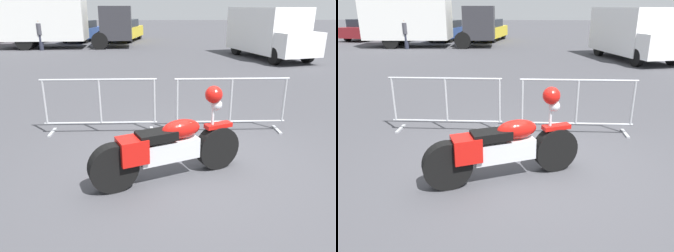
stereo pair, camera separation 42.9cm
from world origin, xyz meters
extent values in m
plane|color=#424247|center=(0.00, 0.00, 0.00)|extent=(120.00, 120.00, 0.00)
cylinder|color=black|center=(0.30, -0.05, 0.33)|extent=(0.68, 0.43, 0.66)
cylinder|color=black|center=(-1.18, -0.68, 0.33)|extent=(0.68, 0.43, 0.66)
cube|color=silver|center=(-0.44, -0.36, 0.44)|extent=(0.90, 0.57, 0.29)
ellipsoid|color=red|center=(-0.27, -0.29, 0.73)|extent=(0.64, 0.48, 0.27)
cube|color=black|center=(-0.61, -0.44, 0.68)|extent=(0.61, 0.48, 0.12)
cube|color=red|center=(-0.93, -0.57, 0.54)|extent=(0.47, 0.45, 0.33)
cube|color=red|center=(0.30, -0.05, 0.68)|extent=(0.44, 0.30, 0.06)
cylinder|color=silver|center=(0.21, -0.09, 0.82)|extent=(0.05, 0.05, 0.47)
sphere|color=silver|center=(0.25, -0.07, 1.01)|extent=(0.17, 0.17, 0.17)
sphere|color=red|center=(0.21, -0.09, 1.16)|extent=(0.25, 0.25, 0.25)
cylinder|color=#9EA0A5|center=(-1.69, 1.50, 1.05)|extent=(2.18, 0.06, 0.04)
cylinder|color=#9EA0A5|center=(-1.69, 1.50, 0.20)|extent=(2.18, 0.06, 0.04)
cylinder|color=#9EA0A5|center=(-2.73, 1.49, 0.62)|extent=(0.04, 0.04, 0.85)
cylinder|color=#9EA0A5|center=(-1.69, 1.50, 0.62)|extent=(0.04, 0.04, 0.85)
cylinder|color=#9EA0A5|center=(-0.66, 1.50, 0.62)|extent=(0.04, 0.04, 0.85)
cube|color=#9EA0A5|center=(-2.66, 1.49, 0.01)|extent=(0.06, 0.44, 0.03)
cube|color=#9EA0A5|center=(-0.73, 1.50, 0.01)|extent=(0.06, 0.44, 0.03)
cylinder|color=#9EA0A5|center=(0.82, 1.50, 1.05)|extent=(2.18, 0.06, 0.04)
cylinder|color=#9EA0A5|center=(0.82, 1.50, 0.20)|extent=(2.18, 0.06, 0.04)
cylinder|color=#9EA0A5|center=(-0.22, 1.49, 0.62)|extent=(0.04, 0.04, 0.85)
cylinder|color=#9EA0A5|center=(0.82, 1.50, 0.62)|extent=(0.04, 0.04, 0.85)
cylinder|color=#9EA0A5|center=(1.86, 1.50, 0.62)|extent=(0.04, 0.04, 0.85)
cube|color=#9EA0A5|center=(-0.15, 1.49, 0.01)|extent=(0.06, 0.44, 0.03)
cube|color=#9EA0A5|center=(1.79, 1.50, 0.01)|extent=(0.06, 0.44, 0.03)
cube|color=silver|center=(-7.35, 15.70, 1.73)|extent=(5.13, 2.59, 2.50)
cube|color=#2D2D33|center=(-3.06, 15.96, 1.43)|extent=(1.93, 2.29, 1.90)
cylinder|color=black|center=(-4.04, 16.87, 0.48)|extent=(0.97, 0.34, 0.96)
cylinder|color=black|center=(-3.93, 14.94, 0.48)|extent=(0.97, 0.34, 0.96)
cylinder|color=black|center=(-8.25, 16.62, 0.48)|extent=(0.97, 0.34, 0.96)
cylinder|color=black|center=(-8.14, 14.69, 0.48)|extent=(0.97, 0.34, 0.96)
cube|color=white|center=(4.59, 11.57, 1.31)|extent=(3.05, 4.49, 2.00)
cube|color=white|center=(5.27, 9.17, 0.84)|extent=(2.07, 1.39, 1.00)
cylinder|color=black|center=(5.97, 9.78, 0.36)|extent=(0.43, 0.76, 0.72)
cylinder|color=black|center=(4.36, 9.32, 0.36)|extent=(0.43, 0.76, 0.72)
cylinder|color=black|center=(5.07, 12.95, 0.36)|extent=(0.43, 0.76, 0.72)
cylinder|color=black|center=(3.45, 12.49, 0.36)|extent=(0.43, 0.76, 0.72)
cube|color=maroon|center=(-11.98, 20.05, 0.63)|extent=(2.51, 4.65, 0.72)
cube|color=#1E232B|center=(-12.00, 19.90, 1.24)|extent=(2.00, 2.50, 0.51)
cylinder|color=black|center=(-12.48, 21.57, 0.33)|extent=(0.33, 0.68, 0.66)
cylinder|color=black|center=(-11.00, 21.31, 0.33)|extent=(0.33, 0.68, 0.66)
cylinder|color=black|center=(-12.96, 18.78, 0.33)|extent=(0.33, 0.68, 0.66)
cylinder|color=black|center=(-11.47, 18.53, 0.33)|extent=(0.33, 0.68, 0.66)
cube|color=#B7BABF|center=(-8.97, 19.86, 0.57)|extent=(2.27, 4.20, 0.65)
cube|color=#1E232B|center=(-9.00, 19.72, 1.12)|extent=(1.81, 2.26, 0.46)
cylinder|color=black|center=(-9.43, 21.23, 0.30)|extent=(0.30, 0.62, 0.59)
cylinder|color=black|center=(-8.09, 21.00, 0.30)|extent=(0.30, 0.62, 0.59)
cylinder|color=black|center=(-9.86, 18.71, 0.30)|extent=(0.30, 0.62, 0.59)
cylinder|color=black|center=(-8.52, 18.49, 0.30)|extent=(0.30, 0.62, 0.59)
cube|color=#284799|center=(-5.97, 19.90, 0.60)|extent=(2.39, 4.42, 0.68)
cube|color=#1E232B|center=(-6.00, 19.75, 1.18)|extent=(1.91, 2.38, 0.49)
cylinder|color=black|center=(-6.46, 21.34, 0.31)|extent=(0.32, 0.65, 0.62)
cylinder|color=black|center=(-5.04, 21.10, 0.31)|extent=(0.32, 0.65, 0.62)
cylinder|color=black|center=(-6.90, 18.69, 0.31)|extent=(0.32, 0.65, 0.62)
cylinder|color=black|center=(-5.49, 18.45, 0.31)|extent=(0.32, 0.65, 0.62)
cube|color=yellow|center=(-2.97, 19.95, 0.63)|extent=(2.52, 4.67, 0.72)
cube|color=#1E232B|center=(-3.00, 19.80, 1.25)|extent=(2.01, 2.51, 0.52)
cylinder|color=black|center=(-3.48, 21.48, 0.33)|extent=(0.33, 0.69, 0.66)
cylinder|color=black|center=(-1.99, 21.22, 0.33)|extent=(0.33, 0.69, 0.66)
cylinder|color=black|center=(-3.95, 18.68, 0.33)|extent=(0.33, 0.69, 0.66)
cylinder|color=black|center=(-2.46, 18.43, 0.33)|extent=(0.33, 0.69, 0.66)
cylinder|color=#262838|center=(-7.19, 14.67, 0.42)|extent=(0.32, 0.32, 0.85)
cylinder|color=#3F3F47|center=(-7.19, 14.67, 1.16)|extent=(0.45, 0.45, 0.62)
sphere|color=tan|center=(-7.19, 14.67, 1.58)|extent=(0.22, 0.22, 0.22)
cylinder|color=#ADA89E|center=(6.98, 17.07, 0.07)|extent=(3.73, 3.73, 0.14)
cylinder|color=#38662D|center=(6.98, 17.07, 0.15)|extent=(3.44, 3.44, 0.02)
sphere|color=#33702D|center=(7.86, 17.00, 0.45)|extent=(0.73, 0.73, 0.73)
sphere|color=#286023|center=(7.03, 17.00, 0.50)|extent=(0.84, 0.84, 0.84)
camera|label=1|loc=(-0.57, -4.55, 2.32)|focal=35.00mm
camera|label=2|loc=(-0.15, -4.54, 2.32)|focal=35.00mm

